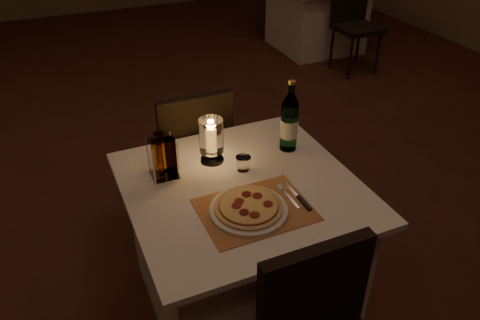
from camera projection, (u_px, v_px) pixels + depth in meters
name	position (u px, v px, depth m)	size (l,w,h in m)	color
floor	(201.00, 208.00, 3.11)	(8.00, 10.00, 0.02)	#4B2218
main_table	(242.00, 246.00, 2.26)	(1.00, 1.00, 0.74)	white
chair_far	(192.00, 145.00, 2.71)	(0.42, 0.42, 0.90)	black
placemat	(255.00, 210.00, 1.91)	(0.45, 0.34, 0.00)	#BC7641
plate	(249.00, 210.00, 1.90)	(0.32, 0.32, 0.01)	white
pizza	(249.00, 207.00, 1.89)	(0.28, 0.28, 0.02)	#D8B77F
fork	(287.00, 194.00, 1.99)	(0.02, 0.18, 0.00)	silver
knife	(301.00, 200.00, 1.95)	(0.02, 0.22, 0.01)	black
tumbler	(243.00, 163.00, 2.14)	(0.07, 0.07, 0.07)	white
water_bottle	(289.00, 123.00, 2.24)	(0.09, 0.09, 0.36)	#559F6C
hurricane_candle	(211.00, 137.00, 2.15)	(0.11, 0.11, 0.22)	white
cruet_caddy	(163.00, 158.00, 2.06)	(0.12, 0.12, 0.21)	white
neighbor_table_right	(316.00, 16.00, 5.48)	(1.00, 1.00, 0.74)	white
neighbor_chair_ra	(354.00, 18.00, 4.83)	(0.42, 0.42, 0.90)	black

